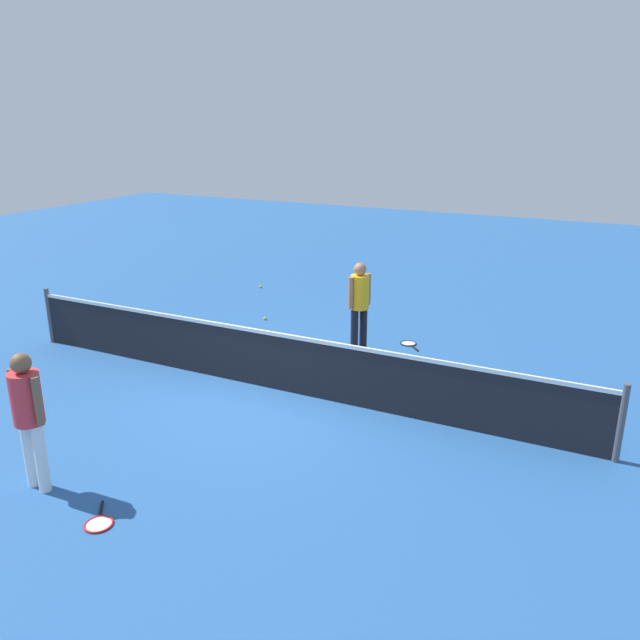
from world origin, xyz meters
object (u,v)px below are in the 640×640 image
player_far_side (28,410)px  tennis_ball_midcourt (265,318)px  tennis_racket_far_player (99,523)px  tennis_ball_near_player (310,344)px  tennis_racket_near_player (409,344)px  tennis_ball_by_net (261,287)px  player_near_side (359,300)px

player_far_side → tennis_ball_midcourt: bearing=-82.0°
tennis_racket_far_player → tennis_ball_near_player: 5.91m
tennis_racket_near_player → tennis_ball_by_net: 5.26m
tennis_ball_near_player → tennis_ball_midcourt: 1.90m
tennis_ball_near_player → tennis_ball_by_net: same height
tennis_ball_by_net → tennis_ball_midcourt: same height
tennis_racket_far_player → tennis_ball_near_player: bearing=-85.5°
player_near_side → tennis_ball_near_player: 1.37m
tennis_racket_near_player → tennis_ball_near_player: 1.90m
tennis_ball_by_net → tennis_racket_far_player: bearing=111.2°
tennis_racket_far_player → tennis_racket_near_player: bearing=-99.9°
tennis_racket_near_player → tennis_ball_by_net: (4.74, -2.29, 0.02)m
player_near_side → tennis_racket_near_player: 1.47m
player_far_side → tennis_racket_far_player: player_far_side is taller
tennis_racket_near_player → tennis_racket_far_player: 6.92m
player_near_side → tennis_ball_by_net: 5.18m
player_near_side → tennis_ball_near_player: (0.95, 0.11, -0.98)m
tennis_ball_near_player → tennis_ball_midcourt: same height
player_far_side → tennis_ball_near_player: bearing=-96.8°
tennis_ball_near_player → tennis_ball_midcourt: (1.61, -1.01, 0.00)m
tennis_racket_far_player → tennis_ball_by_net: size_ratio=8.48×
player_near_side → tennis_ball_by_net: bearing=-37.6°
player_near_side → tennis_racket_far_player: 6.10m
player_near_side → tennis_racket_far_player: bearing=85.3°
player_near_side → tennis_ball_midcourt: 2.89m
player_near_side → tennis_racket_near_player: player_near_side is taller
player_far_side → tennis_ball_by_net: 9.27m
tennis_racket_near_player → tennis_racket_far_player: (1.19, 6.82, 0.00)m
player_far_side → tennis_racket_near_player: size_ratio=3.14×
tennis_racket_near_player → tennis_ball_by_net: size_ratio=8.19×
tennis_ball_near_player → player_far_side: bearing=83.2°
tennis_ball_near_player → tennis_ball_by_net: size_ratio=1.00×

